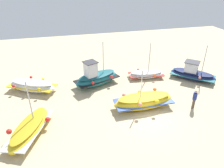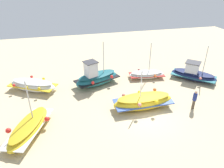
% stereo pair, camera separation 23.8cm
% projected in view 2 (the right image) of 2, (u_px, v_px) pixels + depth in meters
% --- Properties ---
extents(ground_plane, '(49.37, 49.37, 0.00)m').
position_uv_depth(ground_plane, '(147.00, 116.00, 16.13)').
color(ground_plane, '#C6B289').
extents(fishing_boat_0, '(4.79, 3.22, 4.19)m').
position_uv_depth(fishing_boat_0, '(96.00, 78.00, 20.22)').
color(fishing_boat_0, '#1E6670').
rests_on(fishing_boat_0, ground_plane).
extents(fishing_boat_1, '(4.94, 2.15, 3.39)m').
position_uv_depth(fishing_boat_1, '(143.00, 101.00, 16.78)').
color(fishing_boat_1, gold).
rests_on(fishing_boat_1, ground_plane).
extents(fishing_boat_2, '(4.77, 3.57, 1.03)m').
position_uv_depth(fishing_boat_2, '(33.00, 85.00, 19.37)').
color(fishing_boat_2, white).
rests_on(fishing_boat_2, ground_plane).
extents(fishing_boat_3, '(3.34, 4.90, 3.76)m').
position_uv_depth(fishing_boat_3, '(29.00, 127.00, 14.21)').
color(fishing_boat_3, gold).
rests_on(fishing_boat_3, ground_plane).
extents(fishing_boat_4, '(4.44, 4.33, 3.72)m').
position_uv_depth(fishing_boat_4, '(193.00, 74.00, 21.31)').
color(fishing_boat_4, navy).
rests_on(fishing_boat_4, ground_plane).
extents(fishing_boat_5, '(3.84, 1.98, 3.74)m').
position_uv_depth(fishing_boat_5, '(147.00, 74.00, 21.72)').
color(fishing_boat_5, white).
rests_on(fishing_boat_5, ground_plane).
extents(person_walking, '(0.32, 0.32, 1.66)m').
position_uv_depth(person_walking, '(195.00, 99.00, 16.50)').
color(person_walking, brown).
rests_on(person_walking, ground_plane).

